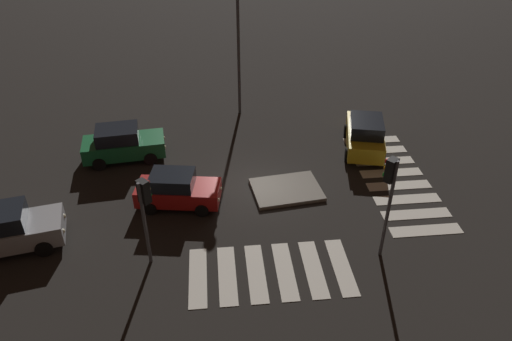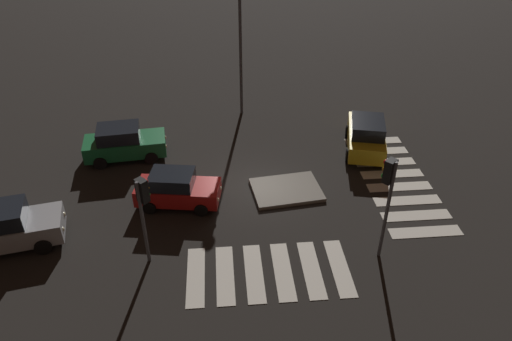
{
  "view_description": "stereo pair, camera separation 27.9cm",
  "coord_description": "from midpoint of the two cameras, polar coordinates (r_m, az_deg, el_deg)",
  "views": [
    {
      "loc": [
        -1.93,
        -19.41,
        13.86
      ],
      "look_at": [
        0.0,
        0.0,
        1.0
      ],
      "focal_mm": 33.68,
      "sensor_mm": 36.0,
      "label": 1
    },
    {
      "loc": [
        -1.66,
        -19.43,
        13.86
      ],
      "look_at": [
        0.0,
        0.0,
        1.0
      ],
      "focal_mm": 33.68,
      "sensor_mm": 36.0,
      "label": 2
    }
  ],
  "objects": [
    {
      "name": "ground_plane",
      "position": [
        23.92,
        0.33,
        -2.0
      ],
      "size": [
        80.0,
        80.0,
        0.0
      ],
      "primitive_type": "plane",
      "color": "black"
    },
    {
      "name": "traffic_island",
      "position": [
        23.64,
        3.97,
        -2.31
      ],
      "size": [
        3.57,
        2.86,
        0.18
      ],
      "color": "gray",
      "rests_on": "ground"
    },
    {
      "name": "car_red",
      "position": [
        22.64,
        -9.04,
        -2.19
      ],
      "size": [
        4.08,
        2.3,
        1.7
      ],
      "rotation": [
        0.0,
        0.0,
        -0.16
      ],
      "color": "red",
      "rests_on": "ground"
    },
    {
      "name": "car_silver",
      "position": [
        22.48,
        -27.32,
        -6.05
      ],
      "size": [
        4.65,
        2.71,
        1.93
      ],
      "rotation": [
        0.0,
        0.0,
        0.19
      ],
      "color": "#9EA0A5",
      "rests_on": "ground"
    },
    {
      "name": "car_green",
      "position": [
        26.73,
        -15.14,
        3.2
      ],
      "size": [
        4.47,
        2.39,
        1.88
      ],
      "rotation": [
        0.0,
        0.0,
        0.11
      ],
      "color": "#196B38",
      "rests_on": "ground"
    },
    {
      "name": "car_yellow",
      "position": [
        27.2,
        13.24,
        4.12
      ],
      "size": [
        2.87,
        4.73,
        1.94
      ],
      "rotation": [
        0.0,
        0.0,
        1.34
      ],
      "color": "gold",
      "rests_on": "ground"
    },
    {
      "name": "traffic_light_south",
      "position": [
        18.57,
        -12.84,
        -3.54
      ],
      "size": [
        0.54,
        0.54,
        3.89
      ],
      "rotation": [
        0.0,
        0.0,
        0.78
      ],
      "color": "#47474C",
      "rests_on": "ground"
    },
    {
      "name": "traffic_light_east",
      "position": [
        18.74,
        15.84,
        -1.74
      ],
      "size": [
        0.54,
        0.53,
        4.58
      ],
      "rotation": [
        0.0,
        0.0,
        2.29
      ],
      "color": "#47474C",
      "rests_on": "ground"
    },
    {
      "name": "street_lamp",
      "position": [
        29.09,
        -1.6,
        16.33
      ],
      "size": [
        0.56,
        0.56,
        7.84
      ],
      "color": "#47474C",
      "rests_on": "ground"
    },
    {
      "name": "crosswalk_near",
      "position": [
        19.47,
        1.91,
        -11.96
      ],
      "size": [
        6.45,
        3.2,
        0.02
      ],
      "color": "silver",
      "rests_on": "ground"
    },
    {
      "name": "crosswalk_side",
      "position": [
        25.47,
        16.54,
        -1.11
      ],
      "size": [
        3.2,
        8.75,
        0.02
      ],
      "color": "silver",
      "rests_on": "ground"
    }
  ]
}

